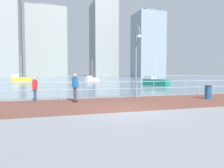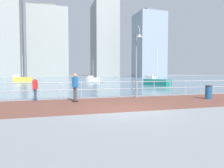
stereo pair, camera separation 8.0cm
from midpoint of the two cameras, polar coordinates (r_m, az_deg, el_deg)
The scene contains 15 objects.
ground at distance 49.45m, azimuth -12.85°, elevation 0.91°, with size 220.00×220.00×0.00m, color gray.
brick_paving at distance 12.21m, azimuth -0.19°, elevation -5.35°, with size 28.00×5.54×0.01m, color brown.
harbor_water at distance 59.47m, azimuth -13.54°, elevation 1.25°, with size 180.00×88.00×0.00m, color #6B899E.
waterfront_railing at distance 14.78m, azimuth -3.28°, elevation -0.77°, with size 25.25×0.06×1.16m.
lamppost at distance 14.84m, azimuth 6.69°, elevation 7.11°, with size 0.36×0.82×5.14m.
skateboarder at distance 12.90m, azimuth -10.24°, elevation -0.24°, with size 0.39×0.51×1.75m.
bystander at distance 14.05m, azimuth -20.53°, elevation -0.80°, with size 0.29×0.56×1.53m.
trash_bin at distance 15.72m, azimuth 24.71°, elevation -2.03°, with size 0.46×0.46×0.93m.
sailboat_red at distance 47.22m, azimuth -5.60°, elevation 1.41°, with size 3.39×2.54×4.66m.
sailboat_gray at distance 30.47m, azimuth 11.72°, elevation 0.67°, with size 2.72×4.29×5.78m.
sailboat_teal at distance 49.96m, azimuth -23.76°, elevation 1.35°, with size 3.99×1.49×5.50m.
tower_beige at distance 96.85m, azimuth -28.39°, elevation 12.34°, with size 15.12×12.15×37.72m.
tower_concrete at distance 103.11m, azimuth 9.75°, elevation 10.47°, with size 12.80×12.71×32.01m.
tower_glass at distance 116.66m, azimuth -2.46°, elevation 11.97°, with size 12.38×17.16×41.41m.
tower_slate at distance 106.16m, azimuth -17.41°, elevation 10.69°, with size 17.95×14.74×33.96m.
Camera 1 is at (-3.51, -9.29, 1.79)m, focal length 33.39 mm.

